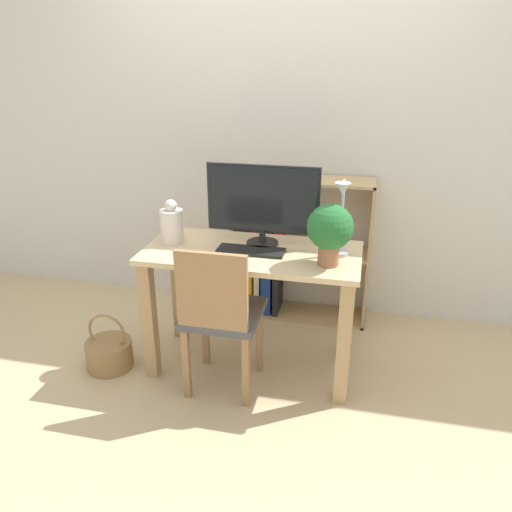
% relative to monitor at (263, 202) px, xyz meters
% --- Properties ---
extents(ground_plane, '(10.00, 10.00, 0.00)m').
position_rel_monitor_xyz_m(ground_plane, '(-0.04, -0.10, -0.98)').
color(ground_plane, '#CCB284').
extents(wall_back, '(8.00, 0.05, 2.60)m').
position_rel_monitor_xyz_m(wall_back, '(-0.04, 0.75, 0.32)').
color(wall_back, silver).
rests_on(wall_back, ground_plane).
extents(desk, '(1.18, 0.56, 0.73)m').
position_rel_monitor_xyz_m(desk, '(-0.04, -0.10, -0.41)').
color(desk, '#D8BC8C').
rests_on(desk, ground_plane).
extents(monitor, '(0.62, 0.18, 0.45)m').
position_rel_monitor_xyz_m(monitor, '(0.00, 0.00, 0.00)').
color(monitor, '#232326').
rests_on(monitor, desk).
extents(keyboard, '(0.36, 0.13, 0.02)m').
position_rel_monitor_xyz_m(keyboard, '(-0.04, -0.13, -0.24)').
color(keyboard, black).
rests_on(keyboard, desk).
extents(vase, '(0.13, 0.13, 0.25)m').
position_rel_monitor_xyz_m(vase, '(-0.50, -0.08, -0.14)').
color(vase, silver).
rests_on(vase, desk).
extents(desk_lamp, '(0.10, 0.19, 0.41)m').
position_rel_monitor_xyz_m(desk_lamp, '(0.43, -0.12, 0.00)').
color(desk_lamp, '#B7B7BC').
rests_on(desk_lamp, desk).
extents(potted_plant, '(0.23, 0.23, 0.32)m').
position_rel_monitor_xyz_m(potted_plant, '(0.38, -0.21, -0.06)').
color(potted_plant, '#9E6647').
rests_on(potted_plant, desk).
extents(chair, '(0.40, 0.40, 0.86)m').
position_rel_monitor_xyz_m(chair, '(-0.15, -0.37, -0.50)').
color(chair, '#4C4C51').
rests_on(chair, ground_plane).
extents(bookshelf, '(0.92, 0.28, 0.98)m').
position_rel_monitor_xyz_m(bookshelf, '(-0.04, 0.57, -0.52)').
color(bookshelf, tan).
rests_on(bookshelf, ground_plane).
extents(basket, '(0.27, 0.27, 0.35)m').
position_rel_monitor_xyz_m(basket, '(-0.85, -0.31, -0.89)').
color(basket, '#997547').
rests_on(basket, ground_plane).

